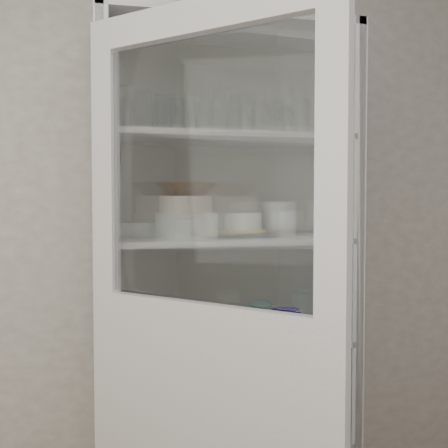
{
  "coord_description": "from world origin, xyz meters",
  "views": [
    {
      "loc": [
        -0.32,
        -0.91,
        1.41
      ],
      "look_at": [
        0.2,
        1.27,
        1.31
      ],
      "focal_mm": 45.0,
      "sensor_mm": 36.0,
      "label": 1
    }
  ],
  "objects_px": {
    "goblet_3": "(284,121)",
    "mug_white": "(292,325)",
    "pantry_cabinet": "(221,313)",
    "white_ramekin": "(242,221)",
    "grey_bowl_stack": "(279,219)",
    "cupboard_door": "(205,378)",
    "mug_blue": "(286,321)",
    "tin_box": "(267,422)",
    "plate_stack_front": "(186,225)",
    "goblet_0": "(125,115)",
    "cream_dish": "(185,430)",
    "glass_platter": "(242,234)",
    "mug_teal": "(255,320)",
    "terracotta_bowl": "(186,190)",
    "yellow_trivet": "(242,231)",
    "white_canister": "(174,321)",
    "goblet_2": "(276,118)",
    "goblet_1": "(170,118)",
    "plate_stack_back": "(138,229)",
    "teal_jar": "(261,317)",
    "cream_bowl": "(186,204)"
  },
  "relations": [
    {
      "from": "goblet_2",
      "to": "tin_box",
      "type": "relative_size",
      "value": 0.96
    },
    {
      "from": "pantry_cabinet",
      "to": "white_ramekin",
      "type": "relative_size",
      "value": 13.36
    },
    {
      "from": "white_ramekin",
      "to": "teal_jar",
      "type": "bearing_deg",
      "value": 31.99
    },
    {
      "from": "goblet_2",
      "to": "white_ramekin",
      "type": "relative_size",
      "value": 1.16
    },
    {
      "from": "pantry_cabinet",
      "to": "teal_jar",
      "type": "bearing_deg",
      "value": 0.09
    },
    {
      "from": "plate_stack_front",
      "to": "terracotta_bowl",
      "type": "distance_m",
      "value": 0.14
    },
    {
      "from": "glass_platter",
      "to": "mug_teal",
      "type": "height_order",
      "value": "glass_platter"
    },
    {
      "from": "cupboard_door",
      "to": "tin_box",
      "type": "distance_m",
      "value": 0.76
    },
    {
      "from": "cream_bowl",
      "to": "mug_blue",
      "type": "relative_size",
      "value": 1.62
    },
    {
      "from": "plate_stack_back",
      "to": "goblet_2",
      "type": "bearing_deg",
      "value": -5.88
    },
    {
      "from": "goblet_3",
      "to": "mug_white",
      "type": "relative_size",
      "value": 1.61
    },
    {
      "from": "mug_teal",
      "to": "white_canister",
      "type": "bearing_deg",
      "value": 171.5
    },
    {
      "from": "plate_stack_back",
      "to": "cream_bowl",
      "type": "bearing_deg",
      "value": -47.4
    },
    {
      "from": "plate_stack_back",
      "to": "mug_blue",
      "type": "xyz_separation_m",
      "value": [
        0.58,
        -0.18,
        -0.38
      ]
    },
    {
      "from": "plate_stack_front",
      "to": "goblet_3",
      "type": "bearing_deg",
      "value": 15.31
    },
    {
      "from": "pantry_cabinet",
      "to": "tin_box",
      "type": "height_order",
      "value": "pantry_cabinet"
    },
    {
      "from": "plate_stack_front",
      "to": "plate_stack_back",
      "type": "relative_size",
      "value": 1.09
    },
    {
      "from": "goblet_0",
      "to": "tin_box",
      "type": "height_order",
      "value": "goblet_0"
    },
    {
      "from": "pantry_cabinet",
      "to": "mug_blue",
      "type": "height_order",
      "value": "pantry_cabinet"
    },
    {
      "from": "goblet_3",
      "to": "mug_teal",
      "type": "distance_m",
      "value": 0.84
    },
    {
      "from": "grey_bowl_stack",
      "to": "tin_box",
      "type": "distance_m",
      "value": 0.84
    },
    {
      "from": "goblet_0",
      "to": "goblet_2",
      "type": "relative_size",
      "value": 0.89
    },
    {
      "from": "cream_dish",
      "to": "plate_stack_front",
      "type": "bearing_deg",
      "value": -77.74
    },
    {
      "from": "goblet_1",
      "to": "goblet_3",
      "type": "xyz_separation_m",
      "value": [
        0.48,
        -0.02,
        -0.0
      ]
    },
    {
      "from": "grey_bowl_stack",
      "to": "white_canister",
      "type": "relative_size",
      "value": 1.11
    },
    {
      "from": "mug_white",
      "to": "cream_dish",
      "type": "xyz_separation_m",
      "value": [
        -0.42,
        0.06,
        -0.41
      ]
    },
    {
      "from": "glass_platter",
      "to": "grey_bowl_stack",
      "type": "xyz_separation_m",
      "value": [
        0.16,
        0.01,
        0.06
      ]
    },
    {
      "from": "terracotta_bowl",
      "to": "yellow_trivet",
      "type": "distance_m",
      "value": 0.29
    },
    {
      "from": "goblet_3",
      "to": "plate_stack_back",
      "type": "bearing_deg",
      "value": 173.86
    },
    {
      "from": "glass_platter",
      "to": "grey_bowl_stack",
      "type": "height_order",
      "value": "grey_bowl_stack"
    },
    {
      "from": "pantry_cabinet",
      "to": "cupboard_door",
      "type": "height_order",
      "value": "pantry_cabinet"
    },
    {
      "from": "cupboard_door",
      "to": "goblet_0",
      "type": "height_order",
      "value": "cupboard_door"
    },
    {
      "from": "mug_blue",
      "to": "tin_box",
      "type": "bearing_deg",
      "value": 169.98
    },
    {
      "from": "goblet_1",
      "to": "terracotta_bowl",
      "type": "bearing_deg",
      "value": -72.84
    },
    {
      "from": "goblet_0",
      "to": "white_ramekin",
      "type": "xyz_separation_m",
      "value": [
        0.46,
        -0.07,
        -0.42
      ]
    },
    {
      "from": "mug_teal",
      "to": "cream_bowl",
      "type": "bearing_deg",
      "value": -177.11
    },
    {
      "from": "goblet_2",
      "to": "goblet_3",
      "type": "bearing_deg",
      "value": -10.75
    },
    {
      "from": "goblet_3",
      "to": "cream_dish",
      "type": "distance_m",
      "value": 1.32
    },
    {
      "from": "glass_platter",
      "to": "mug_teal",
      "type": "relative_size",
      "value": 2.77
    },
    {
      "from": "plate_stack_back",
      "to": "tin_box",
      "type": "height_order",
      "value": "plate_stack_back"
    },
    {
      "from": "white_ramekin",
      "to": "teal_jar",
      "type": "xyz_separation_m",
      "value": [
        0.1,
        0.06,
        -0.41
      ]
    },
    {
      "from": "goblet_3",
      "to": "white_ramekin",
      "type": "xyz_separation_m",
      "value": [
        -0.2,
        -0.08,
        -0.42
      ]
    },
    {
      "from": "grey_bowl_stack",
      "to": "cupboard_door",
      "type": "bearing_deg",
      "value": -127.15
    },
    {
      "from": "yellow_trivet",
      "to": "white_canister",
      "type": "relative_size",
      "value": 1.2
    },
    {
      "from": "goblet_3",
      "to": "plate_stack_front",
      "type": "xyz_separation_m",
      "value": [
        -0.44,
        -0.12,
        -0.43
      ]
    },
    {
      "from": "plate_stack_back",
      "to": "tin_box",
      "type": "xyz_separation_m",
      "value": [
        0.51,
        -0.15,
        -0.8
      ]
    },
    {
      "from": "cupboard_door",
      "to": "mug_blue",
      "type": "bearing_deg",
      "value": 95.72
    },
    {
      "from": "goblet_2",
      "to": "goblet_3",
      "type": "height_order",
      "value": "goblet_2"
    },
    {
      "from": "tin_box",
      "to": "cupboard_door",
      "type": "bearing_deg",
      "value": -124.42
    },
    {
      "from": "terracotta_bowl",
      "to": "mug_blue",
      "type": "relative_size",
      "value": 1.6
    }
  ]
}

